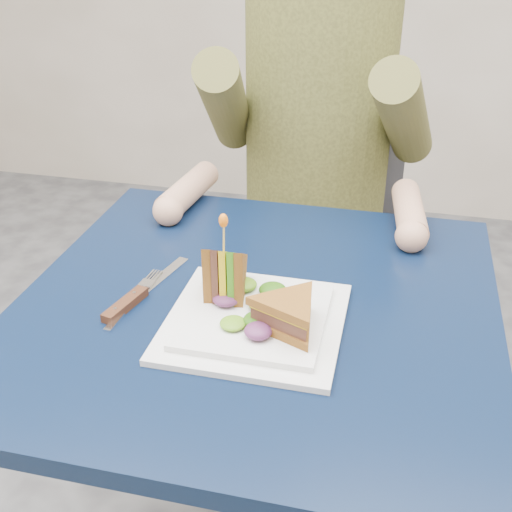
% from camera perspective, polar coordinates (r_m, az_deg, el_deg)
% --- Properties ---
extents(table, '(0.75, 0.75, 0.73)m').
position_cam_1_polar(table, '(1.06, 0.07, -7.58)').
color(table, black).
rests_on(table, ground).
extents(chair, '(0.42, 0.40, 0.93)m').
position_cam_1_polar(chair, '(1.73, 5.54, 3.49)').
color(chair, '#47474C').
rests_on(chair, ground).
extents(diner, '(0.54, 0.59, 0.74)m').
position_cam_1_polar(diner, '(1.50, 5.58, 14.63)').
color(diner, '#4D4E23').
rests_on(diner, chair).
extents(plate, '(0.26, 0.26, 0.02)m').
position_cam_1_polar(plate, '(0.96, -0.11, -5.73)').
color(plate, white).
rests_on(plate, table).
extents(sandwich_flat, '(0.16, 0.16, 0.05)m').
position_cam_1_polar(sandwich_flat, '(0.91, 2.91, -5.19)').
color(sandwich_flat, brown).
rests_on(sandwich_flat, plate).
extents(sandwich_upright, '(0.09, 0.14, 0.14)m').
position_cam_1_polar(sandwich_upright, '(0.98, -2.79, -1.65)').
color(sandwich_upright, brown).
rests_on(sandwich_upright, plate).
extents(fork, '(0.03, 0.18, 0.01)m').
position_cam_1_polar(fork, '(1.03, -10.91, -3.85)').
color(fork, silver).
rests_on(fork, table).
extents(knife, '(0.07, 0.22, 0.02)m').
position_cam_1_polar(knife, '(1.03, -10.89, -3.75)').
color(knife, silver).
rests_on(knife, table).
extents(toothpick, '(0.01, 0.01, 0.06)m').
position_cam_1_polar(toothpick, '(0.95, -2.88, 1.65)').
color(toothpick, tan).
rests_on(toothpick, sandwich_upright).
extents(toothpick_frill, '(0.01, 0.01, 0.02)m').
position_cam_1_polar(toothpick_frill, '(0.94, -2.92, 3.16)').
color(toothpick_frill, orange).
rests_on(toothpick_frill, sandwich_upright).
extents(lettuce_spill, '(0.15, 0.13, 0.02)m').
position_cam_1_polar(lettuce_spill, '(0.95, 0.32, -4.39)').
color(lettuce_spill, '#337A14').
rests_on(lettuce_spill, plate).
extents(onion_ring, '(0.04, 0.04, 0.02)m').
position_cam_1_polar(onion_ring, '(0.95, 0.85, -4.38)').
color(onion_ring, '#9E4C7A').
rests_on(onion_ring, plate).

